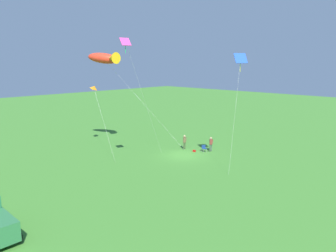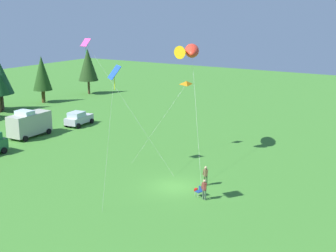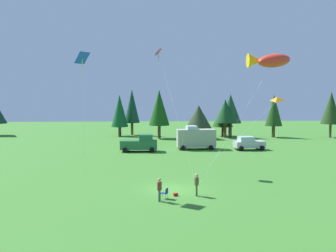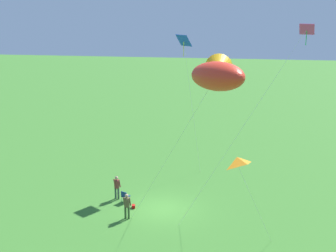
{
  "view_description": "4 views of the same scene",
  "coord_description": "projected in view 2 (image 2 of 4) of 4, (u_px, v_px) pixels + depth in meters",
  "views": [
    {
      "loc": [
        -23.6,
        27.19,
        10.38
      ],
      "look_at": [
        2.22,
        0.27,
        3.15
      ],
      "focal_mm": 35.0,
      "sensor_mm": 36.0,
      "label": 1
    },
    {
      "loc": [
        -32.81,
        -19.66,
        15.06
      ],
      "look_at": [
        0.08,
        0.74,
        5.35
      ],
      "focal_mm": 50.0,
      "sensor_mm": 36.0,
      "label": 2
    },
    {
      "loc": [
        -2.14,
        -31.79,
        7.91
      ],
      "look_at": [
        -0.3,
        1.14,
        5.18
      ],
      "focal_mm": 42.0,
      "sensor_mm": 36.0,
      "label": 3
    },
    {
      "loc": [
        29.03,
        4.41,
        14.17
      ],
      "look_at": [
        1.17,
        0.52,
        6.27
      ],
      "focal_mm": 50.0,
      "sensor_mm": 36.0,
      "label": 4
    }
  ],
  "objects": [
    {
      "name": "person_spectator",
      "position": [
        204.0,
        188.0,
        37.73
      ],
      "size": [
        0.4,
        0.58,
        1.74
      ],
      "rotation": [
        0.0,
        0.0,
        2.96
      ],
      "color": "#3D5541",
      "rests_on": "ground"
    },
    {
      "name": "kite_delta_orange",
      "position": [
        186.0,
        83.0,
        49.79
      ],
      "size": [
        7.49,
        3.03,
        7.72
      ],
      "color": "orange",
      "rests_on": "ground"
    },
    {
      "name": "kite_diamond_blue",
      "position": [
        114.0,
        76.0,
        32.5
      ],
      "size": [
        1.24,
        2.15,
        11.25
      ],
      "color": "blue",
      "rests_on": "ground"
    },
    {
      "name": "van_motorhome_grey",
      "position": [
        29.0,
        123.0,
        56.41
      ],
      "size": [
        5.49,
        2.8,
        3.34
      ],
      "rotation": [
        0.0,
        0.0,
        3.19
      ],
      "color": "#9DA18F",
      "rests_on": "ground"
    },
    {
      "name": "ground_plane",
      "position": [
        175.0,
        187.0,
        40.76
      ],
      "size": [
        160.0,
        160.0,
        0.0
      ],
      "primitive_type": "plane",
      "color": "#3A7629"
    },
    {
      "name": "folding_chair",
      "position": [
        199.0,
        191.0,
        38.6
      ],
      "size": [
        0.64,
        0.64,
        0.82
      ],
      "rotation": [
        0.0,
        0.0,
        2.71
      ],
      "color": "navy",
      "rests_on": "ground"
    },
    {
      "name": "backpack_on_grass",
      "position": [
        196.0,
        190.0,
        39.79
      ],
      "size": [
        0.35,
        0.27,
        0.22
      ],
      "primitive_type": "cube",
      "rotation": [
        0.0,
        0.0,
        0.18
      ],
      "color": "#B4130E",
      "rests_on": "ground"
    },
    {
      "name": "person_kite_flyer",
      "position": [
        206.0,
        174.0,
        40.86
      ],
      "size": [
        0.36,
        0.56,
        1.74
      ],
      "rotation": [
        0.0,
        0.0,
        3.07
      ],
      "color": "#3A532C",
      "rests_on": "ground"
    },
    {
      "name": "kite_diamond_rainbow",
      "position": [
        89.0,
        48.0,
        41.66
      ],
      "size": [
        3.41,
        7.96,
        12.51
      ],
      "color": "#DE3B8F",
      "rests_on": "ground"
    },
    {
      "name": "kite_large_fish",
      "position": [
        190.0,
        51.0,
        47.55
      ],
      "size": [
        10.24,
        7.24,
        11.73
      ],
      "color": "red",
      "rests_on": "ground"
    },
    {
      "name": "car_silver_compact",
      "position": [
        78.0,
        118.0,
        61.99
      ],
      "size": [
        4.37,
        2.59,
        1.89
      ],
      "rotation": [
        0.0,
        0.0,
        3.25
      ],
      "color": "#B3B6BB",
      "rests_on": "ground"
    }
  ]
}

